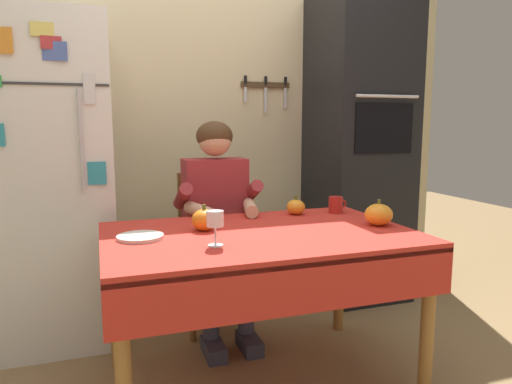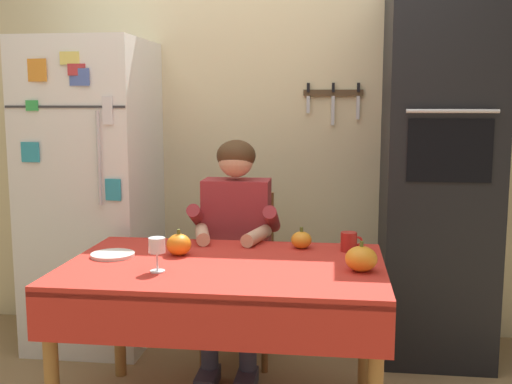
{
  "view_description": "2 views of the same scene",
  "coord_description": "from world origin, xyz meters",
  "px_view_note": "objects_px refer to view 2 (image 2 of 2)",
  "views": [
    {
      "loc": [
        -0.69,
        -1.86,
        1.23
      ],
      "look_at": [
        0.04,
        0.28,
        0.9
      ],
      "focal_mm": 32.57,
      "sensor_mm": 36.0,
      "label": 1
    },
    {
      "loc": [
        0.47,
        -2.5,
        1.44
      ],
      "look_at": [
        0.13,
        0.15,
        1.05
      ],
      "focal_mm": 43.09,
      "sensor_mm": 36.0,
      "label": 2
    }
  ],
  "objects_px": {
    "pumpkin_small": "(179,245)",
    "wine_glass": "(157,247)",
    "refrigerator": "(93,194)",
    "coffee_mug": "(349,242)",
    "wall_oven": "(439,173)",
    "serving_tray": "(113,255)",
    "seated_person": "(235,235)",
    "dining_table": "(224,283)",
    "chair_behind_person": "(240,267)",
    "pumpkin_large": "(361,259)",
    "pumpkin_medium": "(301,240)"
  },
  "relations": [
    {
      "from": "dining_table",
      "to": "chair_behind_person",
      "type": "distance_m",
      "value": 0.81
    },
    {
      "from": "pumpkin_small",
      "to": "dining_table",
      "type": "bearing_deg",
      "value": -29.17
    },
    {
      "from": "wine_glass",
      "to": "seated_person",
      "type": "bearing_deg",
      "value": 75.06
    },
    {
      "from": "refrigerator",
      "to": "chair_behind_person",
      "type": "bearing_deg",
      "value": -5.74
    },
    {
      "from": "wall_oven",
      "to": "serving_tray",
      "type": "relative_size",
      "value": 10.5
    },
    {
      "from": "wall_oven",
      "to": "pumpkin_medium",
      "type": "height_order",
      "value": "wall_oven"
    },
    {
      "from": "wall_oven",
      "to": "pumpkin_large",
      "type": "relative_size",
      "value": 15.59
    },
    {
      "from": "pumpkin_large",
      "to": "pumpkin_medium",
      "type": "height_order",
      "value": "pumpkin_large"
    },
    {
      "from": "chair_behind_person",
      "to": "pumpkin_large",
      "type": "relative_size",
      "value": 6.91
    },
    {
      "from": "chair_behind_person",
      "to": "pumpkin_large",
      "type": "xyz_separation_m",
      "value": [
        0.64,
        -0.83,
        0.28
      ]
    },
    {
      "from": "seated_person",
      "to": "refrigerator",
      "type": "bearing_deg",
      "value": 162.75
    },
    {
      "from": "dining_table",
      "to": "seated_person",
      "type": "relative_size",
      "value": 1.12
    },
    {
      "from": "seated_person",
      "to": "serving_tray",
      "type": "height_order",
      "value": "seated_person"
    },
    {
      "from": "seated_person",
      "to": "pumpkin_large",
      "type": "height_order",
      "value": "seated_person"
    },
    {
      "from": "refrigerator",
      "to": "serving_tray",
      "type": "height_order",
      "value": "refrigerator"
    },
    {
      "from": "wall_oven",
      "to": "pumpkin_large",
      "type": "xyz_separation_m",
      "value": [
        -0.46,
        -0.96,
        -0.26
      ]
    },
    {
      "from": "chair_behind_person",
      "to": "coffee_mug",
      "type": "relative_size",
      "value": 8.84
    },
    {
      "from": "serving_tray",
      "to": "seated_person",
      "type": "bearing_deg",
      "value": 48.13
    },
    {
      "from": "seated_person",
      "to": "wine_glass",
      "type": "bearing_deg",
      "value": -104.94
    },
    {
      "from": "pumpkin_large",
      "to": "pumpkin_medium",
      "type": "xyz_separation_m",
      "value": [
        -0.27,
        0.38,
        -0.01
      ]
    },
    {
      "from": "seated_person",
      "to": "pumpkin_large",
      "type": "xyz_separation_m",
      "value": [
        0.64,
        -0.64,
        0.06
      ]
    },
    {
      "from": "chair_behind_person",
      "to": "seated_person",
      "type": "bearing_deg",
      "value": -90.0
    },
    {
      "from": "pumpkin_medium",
      "to": "wall_oven",
      "type": "bearing_deg",
      "value": 38.47
    },
    {
      "from": "wine_glass",
      "to": "pumpkin_medium",
      "type": "bearing_deg",
      "value": 41.06
    },
    {
      "from": "pumpkin_medium",
      "to": "serving_tray",
      "type": "bearing_deg",
      "value": -162.07
    },
    {
      "from": "refrigerator",
      "to": "coffee_mug",
      "type": "relative_size",
      "value": 17.11
    },
    {
      "from": "wall_oven",
      "to": "serving_tray",
      "type": "bearing_deg",
      "value": -151.59
    },
    {
      "from": "wall_oven",
      "to": "serving_tray",
      "type": "distance_m",
      "value": 1.82
    },
    {
      "from": "dining_table",
      "to": "coffee_mug",
      "type": "bearing_deg",
      "value": 29.63
    },
    {
      "from": "chair_behind_person",
      "to": "pumpkin_small",
      "type": "height_order",
      "value": "chair_behind_person"
    },
    {
      "from": "dining_table",
      "to": "serving_tray",
      "type": "bearing_deg",
      "value": 172.79
    },
    {
      "from": "wine_glass",
      "to": "pumpkin_large",
      "type": "height_order",
      "value": "wine_glass"
    },
    {
      "from": "dining_table",
      "to": "pumpkin_medium",
      "type": "xyz_separation_m",
      "value": [
        0.32,
        0.34,
        0.13
      ]
    },
    {
      "from": "pumpkin_large",
      "to": "wine_glass",
      "type": "bearing_deg",
      "value": -171.93
    },
    {
      "from": "refrigerator",
      "to": "seated_person",
      "type": "relative_size",
      "value": 1.45
    },
    {
      "from": "wall_oven",
      "to": "coffee_mug",
      "type": "bearing_deg",
      "value": -129.37
    },
    {
      "from": "refrigerator",
      "to": "pumpkin_small",
      "type": "distance_m",
      "value": 1.04
    },
    {
      "from": "pumpkin_small",
      "to": "wine_glass",
      "type": "bearing_deg",
      "value": -93.68
    },
    {
      "from": "wall_oven",
      "to": "pumpkin_medium",
      "type": "bearing_deg",
      "value": -141.53
    },
    {
      "from": "refrigerator",
      "to": "pumpkin_medium",
      "type": "bearing_deg",
      "value": -23.04
    },
    {
      "from": "dining_table",
      "to": "pumpkin_medium",
      "type": "bearing_deg",
      "value": 46.96
    },
    {
      "from": "dining_table",
      "to": "coffee_mug",
      "type": "xyz_separation_m",
      "value": [
        0.55,
        0.31,
        0.13
      ]
    },
    {
      "from": "refrigerator",
      "to": "wall_oven",
      "type": "height_order",
      "value": "wall_oven"
    },
    {
      "from": "wine_glass",
      "to": "refrigerator",
      "type": "bearing_deg",
      "value": 123.79
    },
    {
      "from": "dining_table",
      "to": "serving_tray",
      "type": "xyz_separation_m",
      "value": [
        -0.53,
        0.07,
        0.09
      ]
    },
    {
      "from": "refrigerator",
      "to": "chair_behind_person",
      "type": "xyz_separation_m",
      "value": [
        0.9,
        -0.09,
        -0.39
      ]
    },
    {
      "from": "coffee_mug",
      "to": "pumpkin_small",
      "type": "relative_size",
      "value": 0.86
    },
    {
      "from": "refrigerator",
      "to": "pumpkin_large",
      "type": "relative_size",
      "value": 13.37
    },
    {
      "from": "wall_oven",
      "to": "seated_person",
      "type": "relative_size",
      "value": 1.69
    },
    {
      "from": "chair_behind_person",
      "to": "coffee_mug",
      "type": "height_order",
      "value": "chair_behind_person"
    }
  ]
}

